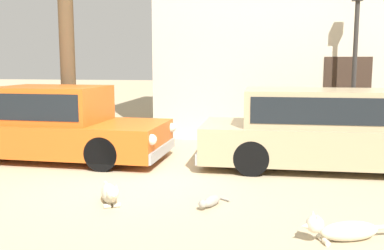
{
  "coord_description": "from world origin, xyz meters",
  "views": [
    {
      "loc": [
        2.07,
        -7.24,
        1.98
      ],
      "look_at": [
        0.88,
        0.2,
        0.9
      ],
      "focal_mm": 41.4,
      "sensor_mm": 36.0,
      "label": 1
    }
  ],
  "objects_px": {
    "stray_dog_tan": "(342,230)",
    "street_lamp": "(355,47)",
    "stray_dog_spotted": "(110,194)",
    "stray_cat": "(211,201)",
    "parked_sedan_nearest": "(54,123)",
    "parked_sedan_second": "(326,128)"
  },
  "relations": [
    {
      "from": "stray_dog_tan",
      "to": "street_lamp",
      "type": "distance_m",
      "value": 6.0
    },
    {
      "from": "stray_dog_spotted",
      "to": "street_lamp",
      "type": "distance_m",
      "value": 6.54
    },
    {
      "from": "stray_dog_spotted",
      "to": "stray_dog_tan",
      "type": "relative_size",
      "value": 0.8
    },
    {
      "from": "stray_dog_tan",
      "to": "stray_dog_spotted",
      "type": "bearing_deg",
      "value": -34.15
    },
    {
      "from": "parked_sedan_second",
      "to": "stray_cat",
      "type": "height_order",
      "value": "parked_sedan_second"
    },
    {
      "from": "parked_sedan_second",
      "to": "stray_dog_tan",
      "type": "height_order",
      "value": "parked_sedan_second"
    },
    {
      "from": "parked_sedan_nearest",
      "to": "stray_cat",
      "type": "distance_m",
      "value": 4.41
    },
    {
      "from": "stray_dog_spotted",
      "to": "stray_cat",
      "type": "relative_size",
      "value": 1.36
    },
    {
      "from": "parked_sedan_nearest",
      "to": "stray_dog_tan",
      "type": "bearing_deg",
      "value": -32.22
    },
    {
      "from": "parked_sedan_nearest",
      "to": "street_lamp",
      "type": "distance_m",
      "value": 6.7
    },
    {
      "from": "parked_sedan_second",
      "to": "stray_dog_spotted",
      "type": "relative_size",
      "value": 5.63
    },
    {
      "from": "stray_dog_tan",
      "to": "stray_cat",
      "type": "bearing_deg",
      "value": -49.24
    },
    {
      "from": "street_lamp",
      "to": "parked_sedan_nearest",
      "type": "bearing_deg",
      "value": -162.45
    },
    {
      "from": "parked_sedan_nearest",
      "to": "stray_dog_spotted",
      "type": "distance_m",
      "value": 3.45
    },
    {
      "from": "stray_dog_spotted",
      "to": "stray_cat",
      "type": "bearing_deg",
      "value": 66.7
    },
    {
      "from": "stray_dog_spotted",
      "to": "stray_dog_tan",
      "type": "bearing_deg",
      "value": 46.99
    },
    {
      "from": "parked_sedan_second",
      "to": "stray_cat",
      "type": "relative_size",
      "value": 7.65
    },
    {
      "from": "parked_sedan_nearest",
      "to": "stray_cat",
      "type": "xyz_separation_m",
      "value": [
        3.53,
        -2.56,
        -0.65
      ]
    },
    {
      "from": "parked_sedan_second",
      "to": "street_lamp",
      "type": "xyz_separation_m",
      "value": [
        0.83,
        1.96,
        1.54
      ]
    },
    {
      "from": "stray_dog_spotted",
      "to": "street_lamp",
      "type": "xyz_separation_m",
      "value": [
        4.09,
        4.62,
        2.17
      ]
    },
    {
      "from": "parked_sedan_second",
      "to": "stray_dog_spotted",
      "type": "height_order",
      "value": "parked_sedan_second"
    },
    {
      "from": "stray_dog_spotted",
      "to": "stray_cat",
      "type": "height_order",
      "value": "stray_dog_spotted"
    }
  ]
}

